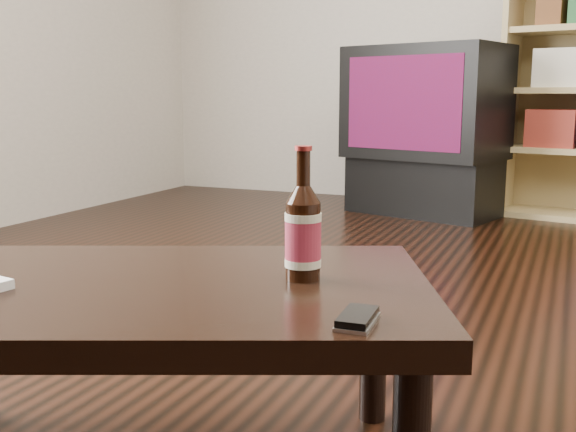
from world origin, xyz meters
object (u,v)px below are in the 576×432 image
at_px(coffee_table, 150,308).
at_px(phone, 357,319).
at_px(tv_stand, 423,186).
at_px(beer_bottle, 303,233).
at_px(tv, 426,103).

bearing_deg(coffee_table, phone, -9.44).
distance_m(tv_stand, phone, 3.20).
bearing_deg(beer_bottle, tv, 97.63).
distance_m(tv, phone, 3.21).
xyz_separation_m(beer_bottle, phone, (0.17, -0.20, -0.08)).
distance_m(coffee_table, phone, 0.43).
distance_m(tv, beer_bottle, 2.98).
height_order(tv, beer_bottle, tv).
relative_size(coffee_table, phone, 11.86).
height_order(tv_stand, coffee_table, coffee_table).
bearing_deg(coffee_table, beer_bottle, 27.34).
relative_size(tv_stand, phone, 8.70).
xyz_separation_m(tv, coffee_table, (0.14, -3.07, -0.34)).
relative_size(tv_stand, coffee_table, 0.73).
relative_size(tv, beer_bottle, 4.06).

